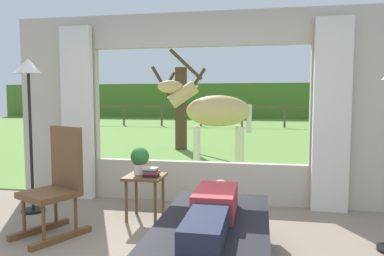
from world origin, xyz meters
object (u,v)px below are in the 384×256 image
Objects in this scene: potted_plant at (140,159)px; book_stack at (151,172)px; pasture_tree at (181,105)px; side_table at (145,183)px; floor_lamp_left at (29,89)px; recliner_sofa at (213,243)px; rocking_chair at (58,182)px; reclining_person at (213,209)px; horse at (214,112)px.

book_stack is (0.17, -0.12, -0.13)m from potted_plant.
pasture_tree reaches higher than book_stack.
pasture_tree is at bearing 98.86° from book_stack.
floor_lamp_left reaches higher than side_table.
recliner_sofa is 1.79m from rocking_chair.
reclining_person is at bearing -75.61° from pasture_tree.
floor_lamp_left is at bearing 154.57° from reclining_person.
floor_lamp_left is 3.51m from horse.
potted_plant is (0.67, 0.67, 0.16)m from rocking_chair.
horse is (0.53, 2.87, 0.45)m from potted_plant.
book_stack is 0.07× the size of pasture_tree.
book_stack reaches higher than side_table.
pasture_tree reaches higher than reclining_person.
book_stack is 5.76m from pasture_tree.
pasture_tree reaches higher than rocking_chair.
horse is 2.94m from pasture_tree.
reclining_person is at bearing 172.30° from horse.
recliner_sofa is 1.47m from side_table.
floor_lamp_left reaches higher than recliner_sofa.
recliner_sofa is 1.52× the size of rocking_chair.
reclining_person is at bearing 8.29° from rocking_chair.
potted_plant is 5.61m from pasture_tree.
recliner_sofa is at bearing 9.84° from rocking_chair.
recliner_sofa is 2.96m from floor_lamp_left.
pasture_tree is (-0.71, 5.54, 0.53)m from potted_plant.
rocking_chair is at bearing 163.85° from recliner_sofa.
horse is at bearing 83.17° from book_stack.
reclining_person is 4.16m from horse.
pasture_tree reaches higher than recliner_sofa.
floor_lamp_left is at bearing 155.54° from recliner_sofa.
side_table is 5.71m from pasture_tree.
side_table is 0.29m from potted_plant.
potted_plant is at bearing 71.24° from rocking_chair.
book_stack is 0.10× the size of horse.
rocking_chair is 6.24m from pasture_tree.
recliner_sofa is at bearing -75.51° from pasture_tree.
rocking_chair is (-1.69, 0.55, 0.02)m from reclining_person.
side_table is 0.18m from book_stack.
recliner_sofa is 1.40m from book_stack.
potted_plant is at bearing 154.97° from horse.
horse is at bearing 56.73° from floor_lamp_left.
reclining_person is 1.50m from side_table.
potted_plant is 1.70× the size of book_stack.
pasture_tree is at bearing 104.78° from reclining_person.
pasture_tree is (0.68, 5.59, -0.30)m from floor_lamp_left.
horse is at bearing 79.56° from potted_plant.
rocking_chair is 0.62× the size of horse.
book_stack is 3.06m from horse.
rocking_chair is at bearing -141.03° from side_table.
book_stack is at bearing 59.57° from rocking_chair.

